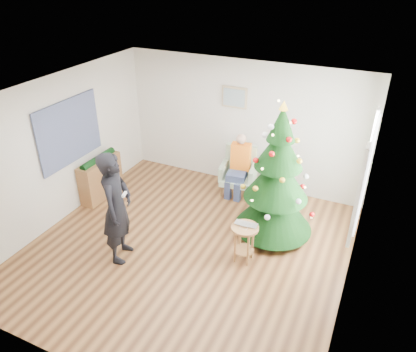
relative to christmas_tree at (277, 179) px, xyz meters
The scene contains 19 objects.
floor 1.88m from the christmas_tree, 138.72° to the right, with size 5.00×5.00×0.00m, color brown.
ceiling 2.15m from the christmas_tree, 138.72° to the right, with size 5.00×5.00×0.00m, color white.
wall_back 1.89m from the christmas_tree, 127.68° to the left, with size 5.00×5.00×0.00m, color silver.
wall_front 3.70m from the christmas_tree, 108.15° to the right, with size 5.00×5.00×0.00m, color silver.
wall_left 3.79m from the christmas_tree, 164.53° to the right, with size 5.00×5.00×0.00m, color silver.
wall_right 1.70m from the christmas_tree, 36.82° to the right, with size 5.00×5.00×0.00m, color silver.
window_panel 1.38m from the christmas_tree, ahead, with size 0.04×1.30×1.40m, color white.
curtains 1.35m from the christmas_tree, ahead, with size 0.05×1.75×1.50m.
christmas_tree is the anchor object (origin of this frame).
stool 1.18m from the christmas_tree, 103.14° to the right, with size 0.43×0.43×0.64m.
laptop 1.00m from the christmas_tree, 103.14° to the right, with size 0.35×0.23×0.03m, color silver.
armchair 1.66m from the christmas_tree, 134.99° to the left, with size 0.76×0.71×0.96m.
seated_person 1.51m from the christmas_tree, 136.10° to the left, with size 0.42×0.58×1.26m.
standing_man 2.59m from the christmas_tree, 141.48° to the right, with size 0.67×0.44×1.84m, color black.
game_controller 2.46m from the christmas_tree, 138.07° to the right, with size 0.04×0.13×0.04m, color white.
console 3.56m from the christmas_tree, behind, with size 0.30×1.00×0.80m, color brown.
garland 3.50m from the christmas_tree, behind, with size 0.14×0.14×0.90m, color black.
tapestry 3.71m from the christmas_tree, 168.87° to the right, with size 0.03×1.50×1.15m, color black.
framed_picture 2.13m from the christmas_tree, 132.91° to the left, with size 0.52×0.05×0.42m.
Camera 1 is at (2.56, -4.69, 4.32)m, focal length 35.00 mm.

